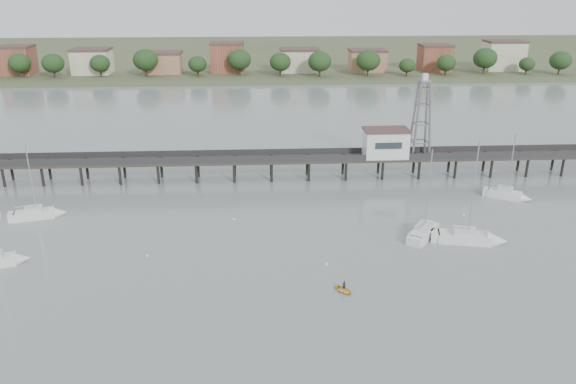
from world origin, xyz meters
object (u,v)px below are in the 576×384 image
pier (253,160)px  sailboat_b (43,214)px  sailboat_e (511,195)px  yellow_dinghy (344,292)px  sailboat_d (476,239)px  sailboat_a (3,261)px  sailboat_c (427,230)px  lattice_tower (422,119)px

pier → sailboat_b: 37.37m
sailboat_b → sailboat_e: (77.60, 3.62, 0.00)m
sailboat_b → yellow_dinghy: size_ratio=5.08×
sailboat_e → sailboat_d: size_ratio=0.76×
sailboat_a → sailboat_d: size_ratio=0.75×
sailboat_c → sailboat_d: (6.18, -3.43, -0.01)m
sailboat_c → yellow_dinghy: sailboat_c is taller
sailboat_b → sailboat_c: sailboat_c is taller
pier → sailboat_a: (-32.98, -32.55, -3.15)m
pier → sailboat_e: bearing=-16.4°
sailboat_b → sailboat_d: size_ratio=0.82×
sailboat_b → sailboat_c: size_ratio=0.93×
sailboat_c → sailboat_d: 7.07m
pier → yellow_dinghy: (11.03, -41.84, -3.79)m
pier → lattice_tower: (31.50, 0.00, 7.31)m
sailboat_b → sailboat_c: 59.90m
sailboat_a → sailboat_d: 65.08m
sailboat_a → pier: bearing=26.6°
sailboat_a → sailboat_c: (58.83, 6.53, -0.01)m
sailboat_c → sailboat_a: bearing=133.5°
pier → sailboat_e: 46.27m
pier → lattice_tower: size_ratio=9.68×
sailboat_b → sailboat_a: sailboat_b is taller
sailboat_d → yellow_dinghy: bearing=-136.8°
pier → sailboat_d: (32.03, -29.45, -3.17)m
pier → lattice_tower: bearing=0.0°
lattice_tower → sailboat_a: bearing=-153.2°
pier → yellow_dinghy: pier is taller
sailboat_b → sailboat_d: sailboat_d is taller
pier → sailboat_d: size_ratio=9.39×
sailboat_d → yellow_dinghy: sailboat_d is taller
lattice_tower → sailboat_e: size_ratio=1.28×
yellow_dinghy → sailboat_a: bearing=132.0°
sailboat_e → yellow_dinghy: bearing=-107.6°
pier → sailboat_c: 36.82m
pier → sailboat_a: sailboat_a is taller
sailboat_a → yellow_dinghy: bearing=-30.0°
pier → lattice_tower: 32.34m
sailboat_e → yellow_dinghy: (-33.26, -28.82, -0.65)m
sailboat_a → lattice_tower: bearing=8.7°
sailboat_e → sailboat_c: 22.56m
sailboat_c → sailboat_d: bearing=-81.9°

